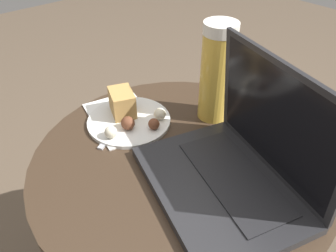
% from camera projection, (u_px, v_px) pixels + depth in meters
% --- Properties ---
extents(table, '(0.63, 0.63, 0.57)m').
position_uv_depth(table, '(179.00, 215.00, 0.81)').
color(table, '#9E9EA3').
rests_on(table, ground_plane).
extents(napkin, '(0.22, 0.18, 0.00)m').
position_uv_depth(napkin, '(122.00, 118.00, 0.80)').
color(napkin, white).
rests_on(napkin, table).
extents(laptop, '(0.37, 0.31, 0.25)m').
position_uv_depth(laptop, '(237.00, 165.00, 0.60)').
color(laptop, '#232326').
rests_on(laptop, table).
extents(beer_glass, '(0.08, 0.08, 0.23)m').
position_uv_depth(beer_glass, '(217.00, 73.00, 0.74)').
color(beer_glass, gold).
rests_on(beer_glass, table).
extents(snack_plate, '(0.20, 0.20, 0.07)m').
position_uv_depth(snack_plate, '(128.00, 115.00, 0.78)').
color(snack_plate, silver).
rests_on(snack_plate, table).
extents(fork, '(0.09, 0.15, 0.00)m').
position_uv_depth(fork, '(120.00, 124.00, 0.78)').
color(fork, '#B2B2B7').
rests_on(fork, table).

